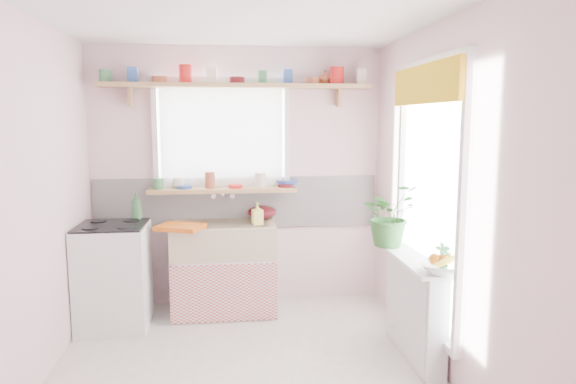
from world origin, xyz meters
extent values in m
plane|color=silver|center=(0.00, 0.00, 0.00)|extent=(3.20, 3.20, 0.00)
plane|color=white|center=(0.00, 0.00, 2.50)|extent=(3.20, 3.20, 0.00)
plane|color=beige|center=(0.00, 1.60, 1.25)|extent=(2.80, 0.00, 2.80)
plane|color=beige|center=(0.00, -1.60, 1.25)|extent=(2.80, 0.00, 2.80)
plane|color=beige|center=(-1.40, 0.00, 1.25)|extent=(0.00, 3.20, 3.20)
plane|color=beige|center=(1.40, 0.00, 1.25)|extent=(0.00, 3.20, 3.20)
cube|color=white|center=(0.00, 1.59, 1.00)|extent=(2.74, 0.03, 0.50)
cube|color=#CB8395|center=(0.00, 1.58, 0.80)|extent=(2.74, 0.02, 0.12)
cube|color=white|center=(-0.15, 1.60, 1.65)|extent=(1.20, 0.01, 1.00)
cube|color=white|center=(-0.15, 1.53, 1.65)|extent=(1.15, 0.02, 0.95)
cube|color=white|center=(1.40, 0.20, 1.25)|extent=(0.01, 1.10, 1.90)
cube|color=gold|center=(1.31, 0.20, 2.06)|extent=(0.03, 1.20, 0.28)
cube|color=white|center=(-0.15, 1.30, 0.28)|extent=(0.85, 0.55, 0.55)
cube|color=#C9473B|center=(-0.15, 1.02, 0.28)|extent=(0.95, 0.02, 0.53)
cube|color=beige|center=(-0.15, 1.30, 0.70)|extent=(0.95, 0.55, 0.30)
cylinder|color=silver|center=(-0.15, 1.55, 1.10)|extent=(0.03, 0.22, 0.03)
cube|color=white|center=(-1.10, 1.05, 0.45)|extent=(0.58, 0.58, 0.90)
cube|color=black|center=(-1.10, 1.05, 0.91)|extent=(0.56, 0.56, 0.02)
cylinder|color=black|center=(-1.24, 0.91, 0.92)|extent=(0.14, 0.14, 0.01)
cylinder|color=black|center=(-0.96, 0.91, 0.92)|extent=(0.14, 0.14, 0.01)
cylinder|color=black|center=(-1.24, 1.19, 0.92)|extent=(0.14, 0.14, 0.01)
cylinder|color=black|center=(-0.96, 1.19, 0.92)|extent=(0.14, 0.14, 0.01)
cube|color=white|center=(1.30, 0.20, 0.38)|extent=(0.15, 0.90, 0.75)
cube|color=white|center=(1.27, 0.20, 0.76)|extent=(0.22, 0.95, 0.03)
cube|color=tan|center=(-0.15, 1.48, 1.14)|extent=(1.40, 0.22, 0.04)
cube|color=tan|center=(0.00, 1.47, 2.12)|extent=(2.52, 0.24, 0.04)
cylinder|color=#3F7F4C|center=(-1.18, 1.47, 2.20)|extent=(0.11, 0.11, 0.12)
cylinder|color=#3359A5|center=(-0.94, 1.47, 2.20)|extent=(0.11, 0.11, 0.12)
cylinder|color=#A55133|center=(-0.71, 1.47, 2.17)|extent=(0.11, 0.11, 0.06)
cylinder|color=red|center=(-0.47, 1.47, 2.20)|extent=(0.11, 0.11, 0.12)
cylinder|color=silver|center=(-0.24, 1.47, 2.20)|extent=(0.11, 0.11, 0.12)
cylinder|color=#590F14|center=(0.00, 1.47, 2.17)|extent=(0.11, 0.11, 0.06)
cylinder|color=#3F7F4C|center=(0.24, 1.47, 2.20)|extent=(0.11, 0.11, 0.12)
cylinder|color=#3359A5|center=(0.47, 1.47, 2.20)|extent=(0.11, 0.11, 0.12)
cylinder|color=#A55133|center=(0.71, 1.47, 2.17)|extent=(0.11, 0.11, 0.06)
cylinder|color=red|center=(0.94, 1.47, 2.20)|extent=(0.11, 0.11, 0.12)
cylinder|color=silver|center=(1.18, 1.47, 2.20)|extent=(0.11, 0.11, 0.12)
cylinder|color=#3F7F4C|center=(-0.77, 1.48, 1.22)|extent=(0.11, 0.11, 0.12)
cylinder|color=#3359A5|center=(-0.52, 1.48, 1.22)|extent=(0.11, 0.11, 0.12)
cylinder|color=#A55133|center=(-0.27, 1.48, 1.19)|extent=(0.11, 0.11, 0.06)
cylinder|color=red|center=(-0.03, 1.48, 1.22)|extent=(0.11, 0.11, 0.12)
cylinder|color=silver|center=(0.22, 1.48, 1.22)|extent=(0.11, 0.11, 0.12)
cylinder|color=#590F14|center=(0.47, 1.48, 1.19)|extent=(0.11, 0.11, 0.06)
cube|color=orange|center=(-0.53, 1.10, 0.87)|extent=(0.47, 0.42, 0.04)
ellipsoid|color=#500D15|center=(0.22, 1.50, 0.91)|extent=(0.36, 0.36, 0.13)
imported|color=#2C6227|center=(1.21, 0.60, 1.03)|extent=(0.59, 0.55, 0.52)
imported|color=white|center=(1.33, -0.20, 0.81)|extent=(0.38, 0.38, 0.07)
imported|color=#29682E|center=(1.33, -0.20, 0.88)|extent=(0.12, 0.09, 0.21)
imported|color=#ECEB69|center=(0.16, 1.23, 0.95)|extent=(0.11, 0.11, 0.20)
imported|color=silver|center=(-0.57, 1.54, 1.21)|extent=(0.14, 0.14, 0.10)
imported|color=#354FAE|center=(0.47, 1.54, 1.19)|extent=(0.25, 0.25, 0.07)
imported|color=#A34F32|center=(0.84, 1.53, 2.21)|extent=(0.17, 0.17, 0.13)
imported|color=#397242|center=(-0.92, 1.27, 1.04)|extent=(0.11, 0.11, 0.25)
sphere|color=orange|center=(1.33, -0.20, 0.87)|extent=(0.08, 0.08, 0.08)
sphere|color=orange|center=(1.39, -0.17, 0.87)|extent=(0.08, 0.08, 0.08)
sphere|color=orange|center=(1.28, -0.18, 0.87)|extent=(0.08, 0.08, 0.08)
cylinder|color=yellow|center=(1.35, -0.25, 0.88)|extent=(0.18, 0.04, 0.10)
camera|label=1|loc=(-0.11, -3.41, 1.81)|focal=32.00mm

